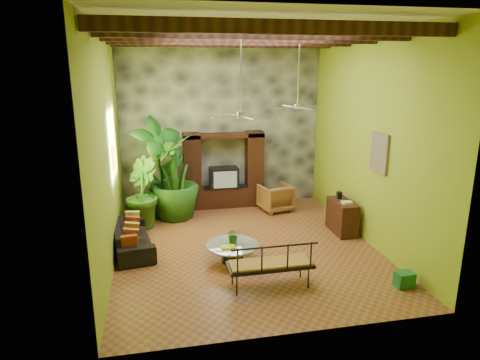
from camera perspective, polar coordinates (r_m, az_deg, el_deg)
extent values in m
plane|color=brown|center=(10.37, 0.75, -8.90)|extent=(7.00, 7.00, 0.00)
cube|color=silver|center=(9.51, 0.86, 19.81)|extent=(6.00, 7.00, 0.02)
cube|color=#96A926|center=(13.03, -2.51, 7.50)|extent=(6.00, 0.02, 5.00)
cube|color=#96A926|center=(9.47, -17.28, 3.96)|extent=(0.02, 7.00, 5.00)
cube|color=#96A926|center=(10.67, 16.81, 5.18)|extent=(0.02, 7.00, 5.00)
cube|color=#35383D|center=(12.97, -2.46, 7.46)|extent=(5.98, 0.10, 4.98)
cube|color=#3E1E13|center=(6.98, 5.70, 19.65)|extent=(5.95, 0.16, 0.22)
cube|color=#3E1E13|center=(8.23, 2.90, 18.99)|extent=(5.95, 0.16, 0.22)
cube|color=#3E1E13|center=(9.49, 0.85, 18.48)|extent=(5.95, 0.16, 0.22)
cube|color=#3E1E13|center=(10.77, -0.70, 18.08)|extent=(5.95, 0.16, 0.22)
cube|color=#3E1E13|center=(12.04, -1.92, 17.75)|extent=(5.95, 0.16, 0.22)
cube|color=black|center=(13.16, -2.15, -2.25)|extent=(2.40, 0.50, 0.60)
cube|color=black|center=(12.78, -6.40, 1.80)|extent=(0.50, 0.48, 2.00)
cube|color=black|center=(13.08, 1.92, 2.19)|extent=(0.50, 0.48, 2.00)
cube|color=black|center=(12.72, -2.23, 5.95)|extent=(2.40, 0.48, 0.12)
cube|color=black|center=(12.97, -2.16, 0.34)|extent=(0.85, 0.52, 0.62)
cube|color=#8C99A8|center=(12.71, -1.96, 0.04)|extent=(0.70, 0.02, 0.50)
cylinder|color=#A4A4A9|center=(9.05, 0.12, 14.35)|extent=(0.04, 0.04, 1.80)
cylinder|color=#A4A4A9|center=(9.10, 0.11, 8.67)|extent=(0.18, 0.18, 0.12)
cube|color=#A4A4A9|center=(9.27, 2.13, 8.65)|extent=(0.58, 0.26, 0.01)
cube|color=#A4A4A9|center=(9.43, -0.88, 8.77)|extent=(0.26, 0.58, 0.01)
cube|color=#A4A4A9|center=(8.95, -1.97, 8.43)|extent=(0.58, 0.26, 0.01)
cube|color=#A4A4A9|center=(8.79, 1.18, 8.31)|extent=(0.26, 0.58, 0.01)
cylinder|color=#A4A4A9|center=(11.07, 7.84, 14.34)|extent=(0.04, 0.04, 1.80)
cylinder|color=#A4A4A9|center=(11.12, 7.67, 9.70)|extent=(0.18, 0.18, 0.12)
cube|color=#A4A4A9|center=(11.32, 9.20, 9.64)|extent=(0.58, 0.26, 0.01)
cube|color=#A4A4A9|center=(11.42, 6.64, 9.77)|extent=(0.26, 0.58, 0.01)
cube|color=#A4A4A9|center=(10.92, 6.08, 9.55)|extent=(0.58, 0.26, 0.01)
cube|color=#A4A4A9|center=(10.82, 8.74, 9.41)|extent=(0.26, 0.58, 0.01)
cube|color=#BF8B16|center=(10.52, -16.40, 2.85)|extent=(0.06, 0.32, 0.55)
cube|color=#255C8A|center=(10.17, 18.10, 3.47)|extent=(0.06, 0.70, 0.90)
imported|color=black|center=(10.45, -14.22, -7.37)|extent=(1.13, 2.22, 0.62)
imported|color=olive|center=(12.79, 4.75, -2.34)|extent=(1.03, 1.04, 0.80)
imported|color=#1B5E18|center=(12.07, -10.61, 1.51)|extent=(1.82, 1.64, 2.88)
imported|color=#2E681B|center=(11.64, -13.09, -1.69)|extent=(1.04, 1.19, 1.87)
imported|color=#215516|center=(12.04, -8.75, 0.38)|extent=(1.45, 1.45, 2.40)
cylinder|color=black|center=(9.60, -1.03, -9.77)|extent=(0.49, 0.49, 0.36)
cylinder|color=#AFBBB6|center=(9.52, -1.04, -8.68)|extent=(1.16, 1.16, 0.04)
imported|color=#225B18|center=(9.50, -0.87, -7.44)|extent=(0.36, 0.32, 0.35)
cube|color=yellow|center=(9.34, -1.60, -8.93)|extent=(0.30, 0.21, 0.03)
cube|color=black|center=(8.50, 4.05, -11.25)|extent=(1.68, 0.57, 0.07)
cube|color=#A06D2C|center=(8.48, 4.06, -11.01)|extent=(1.59, 0.51, 0.06)
cube|color=black|center=(8.12, 4.66, -10.46)|extent=(1.67, 0.05, 0.54)
cube|color=#3D2613|center=(11.41, 13.44, -4.78)|extent=(0.49, 1.06, 0.84)
cube|color=#207A2F|center=(9.18, 21.06, -12.27)|extent=(0.36, 0.28, 0.30)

